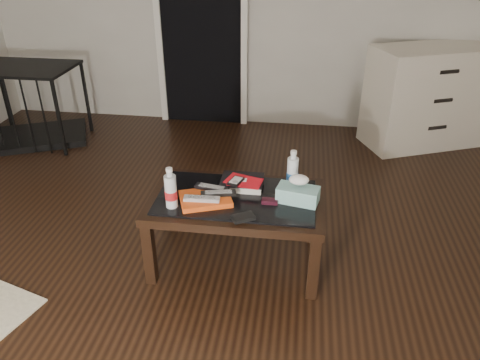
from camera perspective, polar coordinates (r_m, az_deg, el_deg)
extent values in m
plane|color=black|center=(2.84, -6.49, -11.75)|extent=(5.00, 5.00, 0.00)
cube|color=black|center=(4.73, -4.75, 18.61)|extent=(0.80, 0.05, 2.00)
cube|color=silver|center=(4.81, -10.00, 18.47)|extent=(0.06, 0.04, 2.04)
cube|color=silver|center=(4.63, 0.53, 18.48)|extent=(0.06, 0.04, 2.04)
cube|color=black|center=(2.72, -10.98, -8.79)|extent=(0.06, 0.06, 0.40)
cube|color=black|center=(2.61, 8.94, -10.56)|extent=(0.06, 0.06, 0.40)
cube|color=black|center=(3.13, -8.12, -3.05)|extent=(0.06, 0.06, 0.40)
cube|color=black|center=(3.03, 8.95, -4.32)|extent=(0.06, 0.06, 0.40)
cube|color=black|center=(2.71, -0.46, -2.66)|extent=(1.00, 0.60, 0.05)
cube|color=black|center=(2.69, -0.46, -2.09)|extent=(0.90, 0.50, 0.01)
cube|color=beige|center=(4.68, 22.62, 9.43)|extent=(1.30, 0.93, 0.90)
cylinder|color=black|center=(4.51, 22.83, 5.94)|extent=(0.18, 0.11, 0.04)
cylinder|color=black|center=(4.43, 23.44, 8.91)|extent=(0.18, 0.11, 0.04)
cylinder|color=black|center=(4.36, 24.09, 11.98)|extent=(0.18, 0.11, 0.04)
cube|color=black|center=(4.92, -23.52, 4.85)|extent=(1.07, 0.92, 0.06)
cube|color=black|center=(4.71, -25.13, 12.27)|extent=(1.07, 0.92, 0.02)
cube|color=black|center=(4.37, -21.19, 7.00)|extent=(0.03, 0.03, 0.70)
cube|color=black|center=(5.26, -26.83, 9.39)|extent=(0.03, 0.03, 0.70)
cube|color=black|center=(4.84, -18.22, 9.54)|extent=(0.03, 0.03, 0.70)
cube|color=#E14D15|center=(2.64, -4.24, -2.31)|extent=(0.34, 0.30, 0.03)
cube|color=#A6A6AB|center=(2.60, -4.69, -2.26)|extent=(0.20, 0.06, 0.02)
cube|color=black|center=(2.64, -2.65, -1.61)|extent=(0.21, 0.09, 0.02)
cube|color=black|center=(2.70, -3.47, -0.93)|extent=(0.21, 0.09, 0.02)
cube|color=black|center=(2.78, 0.25, -0.31)|extent=(0.25, 0.20, 0.05)
cube|color=red|center=(2.75, 0.29, -0.04)|extent=(0.22, 0.19, 0.01)
cube|color=black|center=(2.72, -0.51, -0.13)|extent=(0.09, 0.12, 0.02)
cube|color=black|center=(2.62, 3.65, -2.60)|extent=(0.09, 0.05, 0.02)
cube|color=black|center=(2.48, 0.39, -4.58)|extent=(0.14, 0.12, 0.02)
cylinder|color=silver|center=(2.56, -8.46, -0.92)|extent=(0.08, 0.08, 0.24)
cylinder|color=white|center=(2.74, 6.43, 1.30)|extent=(0.07, 0.07, 0.24)
cube|color=teal|center=(2.64, 7.07, -1.77)|extent=(0.25, 0.17, 0.09)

